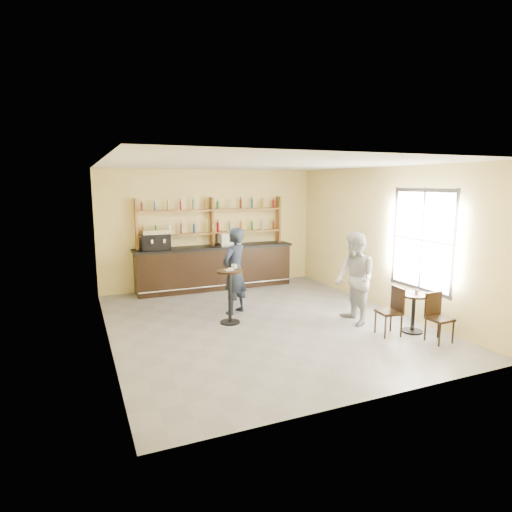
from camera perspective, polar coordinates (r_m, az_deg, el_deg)
name	(u,v)px	position (r m, az deg, el deg)	size (l,w,h in m)	color
floor	(262,322)	(8.94, 0.85, -8.81)	(7.00, 7.00, 0.00)	gray
ceiling	(263,164)	(8.48, 0.90, 12.14)	(7.00, 7.00, 0.00)	white
wall_back	(211,229)	(11.82, -6.06, 3.64)	(7.00, 7.00, 0.00)	#F9E28D
wall_front	(375,283)	(5.61, 15.62, -3.43)	(7.00, 7.00, 0.00)	#F9E28D
wall_left	(105,256)	(7.85, -19.55, 0.06)	(7.00, 7.00, 0.00)	#F9E28D
wall_right	(383,238)	(10.15, 16.54, 2.30)	(7.00, 7.00, 0.00)	#F9E28D
window_pane	(422,240)	(9.25, 21.27, 1.97)	(2.00, 2.00, 0.00)	white
window_frame	(422,240)	(9.25, 21.24, 1.97)	(0.04, 1.70, 2.10)	black
shelf_unit	(212,221)	(11.68, -5.89, 4.60)	(4.00, 0.26, 1.40)	brown
liquor_bottles	(212,215)	(11.67, -5.90, 5.43)	(3.68, 0.10, 1.00)	#8C5919
bar_counter	(215,267)	(11.64, -5.50, -1.51)	(4.30, 0.84, 1.16)	black
espresso_machine	(156,240)	(11.15, -13.14, 2.13)	(0.71, 0.46, 0.51)	black
pastry_case	(229,239)	(11.65, -3.66, 2.25)	(0.55, 0.44, 0.33)	silver
pedestal_table	(230,297)	(8.76, -3.51, -5.45)	(0.54, 0.54, 1.10)	black
napkin	(230,270)	(8.63, -3.55, -1.89)	(0.16, 0.16, 0.00)	white
donut	(230,269)	(8.62, -3.47, -1.76)	(0.12, 0.12, 0.04)	#E8AC54
cup_pedestal	(234,267)	(8.76, -2.91, -1.41)	(0.12, 0.12, 0.09)	white
man_main	(235,271)	(9.32, -2.88, -2.01)	(0.69, 0.45, 1.90)	black
cafe_table	(413,313)	(8.81, 20.22, -7.13)	(0.60, 0.60, 0.76)	black
cup_cafe	(417,291)	(8.73, 20.62, -4.42)	(0.09, 0.09, 0.08)	white
chair_west	(389,311)	(8.46, 17.28, -7.08)	(0.40, 0.40, 0.92)	black
chair_south	(440,318)	(8.42, 23.31, -7.64)	(0.38, 0.38, 0.89)	black
patron_second	(355,279)	(8.85, 13.03, -2.97)	(0.91, 0.71, 1.87)	#A5A4A9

